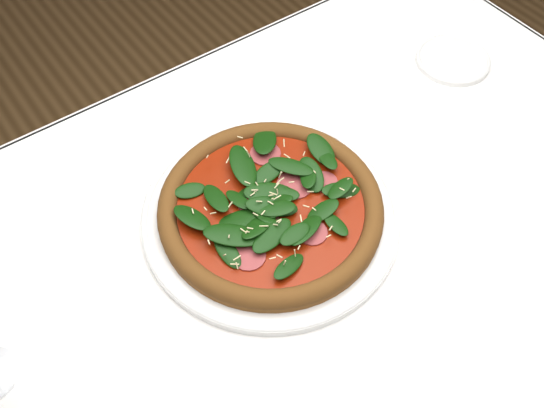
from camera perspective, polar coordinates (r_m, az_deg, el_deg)
ground at (r=1.58m, az=2.59°, el=-16.65°), size 6.00×6.00×0.00m
dining_table at (r=1.00m, az=3.95°, el=-3.93°), size 1.21×0.81×0.75m
plate at (r=0.90m, az=-0.13°, el=-0.96°), size 0.38×0.38×0.02m
pizza at (r=0.88m, az=-0.14°, el=-0.13°), size 0.39×0.39×0.04m
saucer_far at (r=1.18m, az=16.66°, el=12.88°), size 0.13×0.13×0.01m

